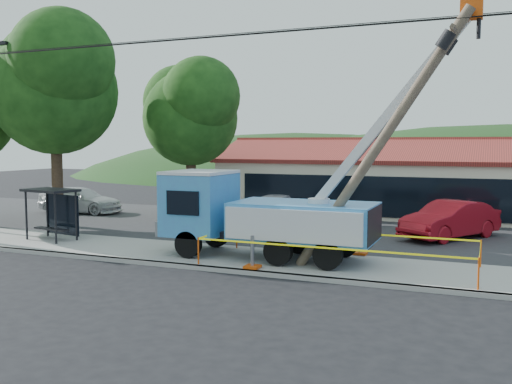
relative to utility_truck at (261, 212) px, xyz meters
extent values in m
plane|color=black|center=(-0.77, -4.24, -1.82)|extent=(120.00, 120.00, 0.00)
cube|color=#A5A29B|center=(-0.77, -2.14, -1.75)|extent=(60.00, 0.25, 0.15)
cube|color=#A5A29B|center=(-0.77, -0.24, -1.75)|extent=(60.00, 4.00, 0.15)
cube|color=#28282B|center=(-0.77, 7.76, -1.77)|extent=(60.00, 12.00, 0.10)
cube|color=beige|center=(3.23, 15.76, -0.12)|extent=(22.00, 8.00, 3.40)
cube|color=black|center=(3.23, 11.74, -0.39)|extent=(18.04, 0.08, 2.21)
cube|color=maroon|center=(3.23, 13.76, 2.08)|extent=(22.50, 4.53, 1.52)
cube|color=maroon|center=(3.23, 17.76, 2.08)|extent=(22.50, 4.53, 1.52)
cube|color=maroon|center=(3.23, 15.76, 2.73)|extent=(22.50, 0.30, 0.25)
cube|color=black|center=(-12.97, 0.76, 7.03)|extent=(0.50, 0.22, 0.15)
cylinder|color=#332316|center=(-12.77, 3.76, 0.71)|extent=(0.56, 0.56, 5.06)
sphere|color=#13360E|center=(-12.77, 3.76, 5.08)|extent=(6.30, 6.30, 6.30)
sphere|color=#13360E|center=(-14.03, 4.60, 6.23)|extent=(5.04, 5.04, 5.04)
sphere|color=#13360E|center=(-11.51, 2.92, 6.46)|extent=(5.04, 5.04, 5.04)
cylinder|color=#332316|center=(-7.77, 8.76, 0.27)|extent=(0.56, 0.56, 4.18)
sphere|color=#13360E|center=(-7.77, 8.76, 3.88)|extent=(5.25, 5.25, 5.25)
sphere|color=#13360E|center=(-8.82, 9.46, 4.83)|extent=(4.20, 4.20, 4.20)
sphere|color=#13360E|center=(-6.72, 8.06, 5.02)|extent=(4.20, 4.20, 4.20)
ellipsoid|color=#1D3C16|center=(-15.77, 50.76, -1.82)|extent=(78.40, 56.00, 28.00)
ellipsoid|color=#1D3C16|center=(9.23, 50.76, -1.82)|extent=(89.60, 64.00, 32.00)
cylinder|color=black|center=(-0.77, -1.14, 6.18)|extent=(60.00, 0.02, 0.02)
cylinder|color=black|center=(-0.77, -0.64, 6.30)|extent=(60.00, 0.02, 0.02)
cylinder|color=black|center=(-0.77, -0.14, 6.42)|extent=(60.00, 0.02, 0.02)
cylinder|color=black|center=(-0.77, 0.26, 6.54)|extent=(60.00, 0.02, 0.02)
cylinder|color=black|center=(-2.42, -1.15, -1.16)|extent=(0.98, 0.33, 0.98)
cylinder|color=black|center=(-2.42, 1.15, -1.16)|extent=(0.98, 0.33, 0.98)
cylinder|color=black|center=(1.08, -1.15, -1.16)|extent=(0.98, 0.33, 0.98)
cylinder|color=black|center=(1.08, 1.15, -1.16)|extent=(0.98, 0.33, 0.98)
cylinder|color=black|center=(2.83, -1.15, -1.16)|extent=(0.98, 0.33, 0.98)
cylinder|color=black|center=(2.83, 1.15, -1.16)|extent=(0.98, 0.33, 0.98)
cube|color=black|center=(0.43, 0.00, -0.89)|extent=(7.22, 1.09, 0.27)
cube|color=#3B9CD2|center=(-2.53, 0.00, 0.20)|extent=(2.19, 2.62, 2.30)
cube|color=silver|center=(-2.53, 0.00, 1.40)|extent=(2.19, 2.62, 0.13)
cube|color=black|center=(-3.56, 0.00, 0.37)|extent=(0.09, 1.97, 0.98)
cube|color=gray|center=(-3.67, 0.00, -0.67)|extent=(0.16, 2.52, 0.55)
cube|color=#3B9CD2|center=(1.63, 0.00, -0.24)|extent=(5.03, 2.62, 1.31)
cylinder|color=silver|center=(2.18, 0.00, 0.26)|extent=(0.77, 0.77, 0.66)
cube|color=silver|center=(4.59, 0.00, 3.55)|extent=(5.08, 0.31, 6.24)
cube|color=gray|center=(4.92, 0.00, 3.83)|extent=(3.06, 0.20, 3.75)
cube|color=#E14D0C|center=(7.01, -0.22, 6.58)|extent=(0.66, 0.55, 0.55)
cube|color=#E14D0C|center=(0.43, -1.86, -1.61)|extent=(0.49, 0.49, 0.09)
cube|color=#E14D0C|center=(3.27, 1.86, -1.61)|extent=(0.49, 0.49, 0.09)
cylinder|color=brown|center=(4.36, -0.68, 2.45)|extent=(5.58, 0.33, 8.43)
cube|color=brown|center=(6.56, -0.68, 5.88)|extent=(0.17, 1.88, 0.17)
cylinder|color=black|center=(6.35, -0.16, 5.56)|extent=(0.60, 0.38, 0.64)
cylinder|color=black|center=(6.35, -1.21, 5.56)|extent=(0.60, 0.38, 0.64)
cylinder|color=black|center=(-10.86, -0.36, -0.62)|extent=(0.10, 0.10, 2.13)
cylinder|color=black|center=(-8.93, -0.71, -0.62)|extent=(0.10, 0.10, 2.13)
cylinder|color=black|center=(-10.66, 0.69, -0.62)|extent=(0.10, 0.10, 2.13)
cylinder|color=black|center=(-8.74, 0.34, -0.62)|extent=(0.10, 0.10, 2.13)
cube|color=black|center=(-9.80, -0.01, 0.49)|extent=(2.53, 1.82, 0.11)
cube|color=black|center=(-9.69, 0.56, -0.62)|extent=(2.10, 0.43, 1.78)
cube|color=black|center=(-9.80, -0.01, -1.20)|extent=(1.99, 0.70, 0.07)
cylinder|color=#E14D0C|center=(-1.58, -1.94, -1.20)|extent=(0.06, 0.06, 0.95)
cylinder|color=#E14D0C|center=(7.49, -1.94, -1.20)|extent=(0.06, 0.06, 0.95)
cylinder|color=#E14D0C|center=(7.49, 1.28, -1.20)|extent=(0.06, 0.06, 0.95)
cylinder|color=#E14D0C|center=(-1.58, 1.28, -1.20)|extent=(0.06, 0.06, 0.95)
cube|color=#F2F40C|center=(2.96, -1.94, -0.77)|extent=(9.07, 0.01, 0.06)
cube|color=#F2F40C|center=(7.49, -0.33, -0.77)|extent=(0.01, 3.22, 0.06)
cube|color=#F2F40C|center=(2.96, 1.28, -0.77)|extent=(9.07, 0.01, 0.06)
cube|color=#F2F40C|center=(-1.58, -0.33, -0.77)|extent=(0.01, 3.22, 0.06)
imported|color=#B9BAC1|center=(-2.78, 8.41, -1.82)|extent=(2.12, 4.82, 1.62)
imported|color=maroon|center=(6.11, 7.30, -1.82)|extent=(4.26, 5.21, 1.67)
imported|color=silver|center=(-15.30, 8.53, -1.82)|extent=(5.39, 2.55, 1.52)
camera|label=1|loc=(7.73, -19.20, 2.55)|focal=40.00mm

